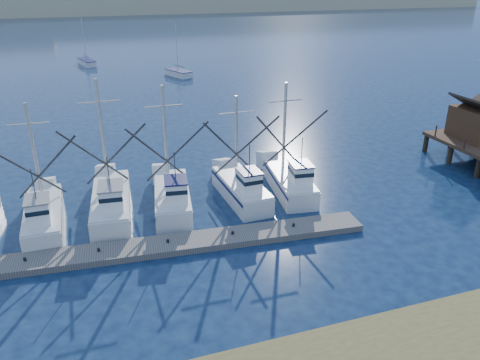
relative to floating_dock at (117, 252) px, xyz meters
name	(u,v)px	position (x,y,z in m)	size (l,w,h in m)	color
ground	(320,280)	(10.21, -6.04, -0.20)	(500.00, 500.00, 0.00)	#0B1733
floating_dock	(117,252)	(0.00, 0.00, 0.00)	(30.70, 2.05, 0.41)	#68635D
trawler_fleet	(95,207)	(-0.94, 4.88, 0.74)	(30.22, 8.41, 9.05)	silver
sailboat_near	(178,73)	(14.01, 50.50, 0.29)	(3.81, 5.55, 8.10)	silver
sailboat_far	(87,62)	(0.31, 65.73, 0.29)	(3.16, 6.24, 8.10)	silver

